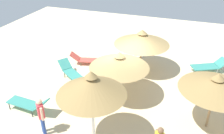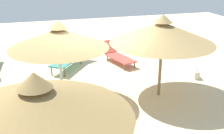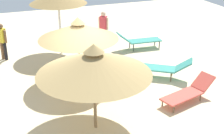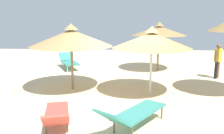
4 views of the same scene
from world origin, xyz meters
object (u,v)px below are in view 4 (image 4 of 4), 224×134
Objects in this scene: lounge_chair_edge at (69,61)px; person_standing_far_right at (218,59)px; handbag at (16,91)px; parasol_umbrella_far_left at (71,38)px; lounge_chair_back at (57,115)px; lounge_chair_center at (133,113)px; parasol_umbrella_near_right at (159,31)px; parasol_umbrella_near_left at (152,40)px.

lounge_chair_edge is 7.18m from person_standing_far_right.
lounge_chair_edge reaches higher than handbag.
lounge_chair_back is at bearing -173.75° from parasol_umbrella_far_left.
lounge_chair_center is at bearing -145.70° from parasol_umbrella_far_left.
lounge_chair_edge is at bearing -9.27° from handbag.
lounge_chair_center is 1.41× the size of person_standing_far_right.
parasol_umbrella_near_right is 4.88m from lounge_chair_edge.
parasol_umbrella_near_right reaches higher than parasol_umbrella_near_left.
lounge_chair_back reaches higher than handbag.
person_standing_far_right is (1.99, -5.93, -1.05)m from parasol_umbrella_far_left.
parasol_umbrella_far_left is at bearing 108.55° from person_standing_far_right.
parasol_umbrella_far_left is 1.49× the size of lounge_chair_edge.
lounge_chair_center is (-3.15, -2.15, -1.49)m from parasol_umbrella_far_left.
parasol_umbrella_far_left is 2.62m from handbag.
handbag is (-4.47, 0.73, -0.25)m from lounge_chair_edge.
parasol_umbrella_near_right is 3.99m from parasol_umbrella_near_left.
parasol_umbrella_near_right reaches higher than lounge_chair_back.
parasol_umbrella_near_left is 4.04m from lounge_chair_back.
person_standing_far_right reaches higher than handbag.
parasol_umbrella_near_right is 7.62m from lounge_chair_back.
lounge_chair_edge is at bearing 15.89° from parasol_umbrella_far_left.
parasol_umbrella_far_left is at bearing 82.84° from parasol_umbrella_near_left.
parasol_umbrella_near_right is at bearing -25.70° from lounge_chair_back.
lounge_chair_edge is 4.66× the size of handbag.
parasol_umbrella_far_left is 1.95× the size of person_standing_far_right.
parasol_umbrella_far_left is at bearing -164.11° from lounge_chair_edge.
lounge_chair_edge is 0.99× the size of lounge_chair_back.
lounge_chair_edge is 1.31× the size of person_standing_far_right.
parasol_umbrella_near_right is at bearing -91.05° from lounge_chair_edge.
lounge_chair_center is (-6.80, -3.19, 0.02)m from lounge_chair_edge.
handbag is at bearing 170.73° from lounge_chair_edge.
lounge_chair_center is (-0.01, -1.81, 0.09)m from lounge_chair_back.
person_standing_far_right is 3.56× the size of handbag.
person_standing_far_right is (2.35, -3.11, -1.01)m from parasol_umbrella_near_left.
lounge_chair_center is 4.57m from handbag.
parasol_umbrella_near_right is 1.77× the size of person_standing_far_right.
parasol_umbrella_near_right is 1.35× the size of lounge_chair_edge.
lounge_chair_center is at bearing -120.77° from handbag.
parasol_umbrella_far_left is 6.35m from person_standing_far_right.
lounge_chair_edge is at bearing 25.13° from lounge_chair_center.
handbag is (2.32, 2.11, -0.18)m from lounge_chair_back.
lounge_chair_back is at bearing -168.50° from lounge_chair_edge.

